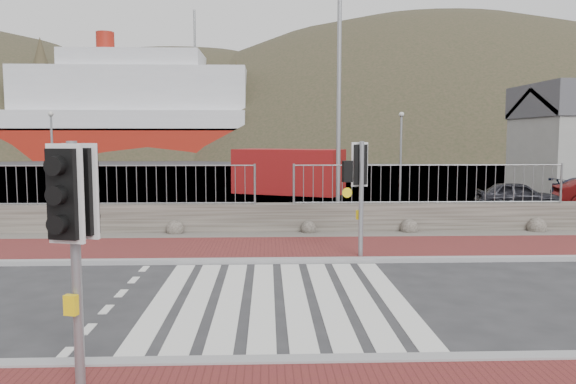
{
  "coord_description": "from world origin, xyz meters",
  "views": [
    {
      "loc": [
        -0.21,
        -10.04,
        2.97
      ],
      "look_at": [
        0.27,
        3.0,
        1.69
      ],
      "focal_mm": 35.0,
      "sensor_mm": 36.0,
      "label": 1
    }
  ],
  "objects_px": {
    "streetlight": "(343,91)",
    "car_a": "(518,195)",
    "traffic_signal_far": "(360,174)",
    "traffic_signal_near": "(74,214)",
    "ferry": "(88,119)",
    "shipping_container": "(289,171)"
  },
  "relations": [
    {
      "from": "car_a",
      "to": "traffic_signal_far",
      "type": "bearing_deg",
      "value": 147.18
    },
    {
      "from": "traffic_signal_near",
      "to": "streetlight",
      "type": "relative_size",
      "value": 0.37
    },
    {
      "from": "traffic_signal_near",
      "to": "car_a",
      "type": "distance_m",
      "value": 20.64
    },
    {
      "from": "traffic_signal_far",
      "to": "streetlight",
      "type": "height_order",
      "value": "streetlight"
    },
    {
      "from": "streetlight",
      "to": "car_a",
      "type": "distance_m",
      "value": 9.91
    },
    {
      "from": "ferry",
      "to": "traffic_signal_near",
      "type": "distance_m",
      "value": 75.07
    },
    {
      "from": "traffic_signal_far",
      "to": "streetlight",
      "type": "xyz_separation_m",
      "value": [
        0.21,
        4.74,
        2.37
      ]
    },
    {
      "from": "streetlight",
      "to": "car_a",
      "type": "xyz_separation_m",
      "value": [
        7.9,
        4.55,
        -3.88
      ]
    },
    {
      "from": "streetlight",
      "to": "car_a",
      "type": "height_order",
      "value": "streetlight"
    },
    {
      "from": "ferry",
      "to": "car_a",
      "type": "bearing_deg",
      "value": -57.82
    },
    {
      "from": "traffic_signal_near",
      "to": "streetlight",
      "type": "xyz_separation_m",
      "value": [
        4.61,
        11.79,
        2.34
      ]
    },
    {
      "from": "traffic_signal_far",
      "to": "car_a",
      "type": "relative_size",
      "value": 0.86
    },
    {
      "from": "ferry",
      "to": "streetlight",
      "type": "xyz_separation_m",
      "value": [
        26.88,
        -59.82,
        -0.92
      ]
    },
    {
      "from": "shipping_container",
      "to": "streetlight",
      "type": "bearing_deg",
      "value": -58.84
    },
    {
      "from": "car_a",
      "to": "traffic_signal_near",
      "type": "bearing_deg",
      "value": 150.9
    },
    {
      "from": "traffic_signal_far",
      "to": "streetlight",
      "type": "relative_size",
      "value": 0.36
    },
    {
      "from": "traffic_signal_near",
      "to": "ferry",
      "type": "bearing_deg",
      "value": 121.88
    },
    {
      "from": "shipping_container",
      "to": "ferry",
      "type": "bearing_deg",
      "value": 142.14
    },
    {
      "from": "ferry",
      "to": "car_a",
      "type": "distance_m",
      "value": 65.48
    },
    {
      "from": "ferry",
      "to": "traffic_signal_near",
      "type": "xyz_separation_m",
      "value": [
        22.27,
        -71.61,
        -3.25
      ]
    },
    {
      "from": "ferry",
      "to": "shipping_container",
      "type": "relative_size",
      "value": 8.96
    },
    {
      "from": "traffic_signal_far",
      "to": "car_a",
      "type": "height_order",
      "value": "traffic_signal_far"
    }
  ]
}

